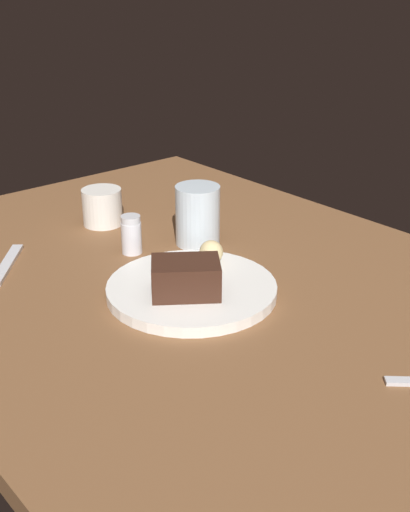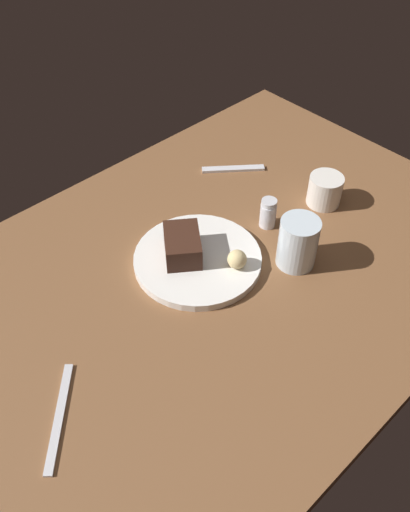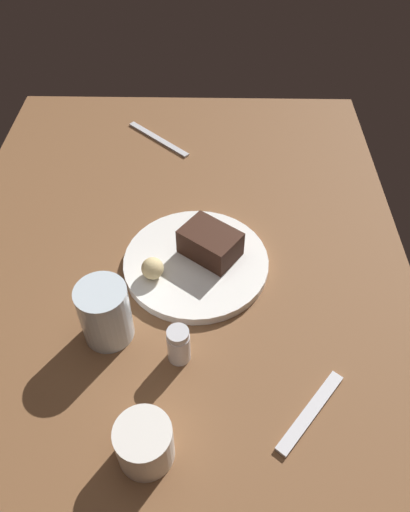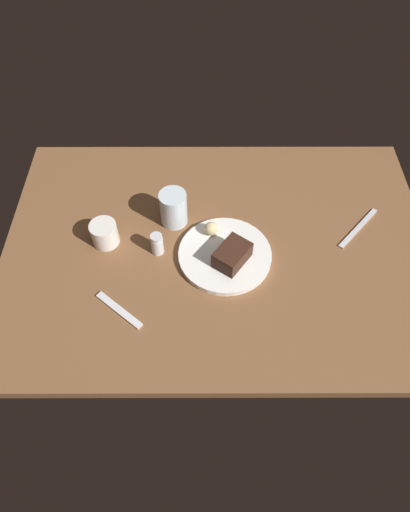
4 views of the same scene
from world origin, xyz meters
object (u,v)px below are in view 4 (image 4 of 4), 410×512
(dessert_spoon, at_px, (119,310))
(water_glass, at_px, (173,208))
(dessert_plate, at_px, (225,255))
(chocolate_cake_slice, at_px, (232,255))
(bread_roll, at_px, (211,228))
(butter_knife, at_px, (358,228))
(coffee_cup, at_px, (105,234))
(salt_shaker, at_px, (157,244))

(dessert_spoon, bearing_deg, water_glass, 106.19)
(dessert_plate, bearing_deg, water_glass, -42.61)
(chocolate_cake_slice, relative_size, dessert_spoon, 0.65)
(chocolate_cake_slice, distance_m, bread_roll, 0.11)
(dessert_plate, distance_m, chocolate_cake_slice, 0.05)
(butter_knife, bearing_deg, bread_roll, 136.41)
(dessert_plate, bearing_deg, chocolate_cake_slice, 125.00)
(bread_roll, bearing_deg, dessert_plate, 117.87)
(dessert_plate, relative_size, coffee_cup, 3.42)
(chocolate_cake_slice, relative_size, butter_knife, 0.52)
(bread_roll, distance_m, water_glass, 0.12)
(water_glass, distance_m, dessert_spoon, 0.33)
(salt_shaker, bearing_deg, bread_roll, -160.51)
(chocolate_cake_slice, bearing_deg, dessert_plate, -55.00)
(coffee_cup, xyz_separation_m, butter_knife, (-0.72, -0.05, -0.03))
(bread_roll, xyz_separation_m, water_glass, (0.11, -0.06, 0.02))
(dessert_plate, xyz_separation_m, chocolate_cake_slice, (-0.02, 0.02, 0.03))
(water_glass, bearing_deg, salt_shaker, 69.93)
(coffee_cup, bearing_deg, dessert_spoon, 105.11)
(dessert_plate, relative_size, water_glass, 2.42)
(salt_shaker, distance_m, butter_knife, 0.58)
(chocolate_cake_slice, height_order, water_glass, water_glass)
(butter_knife, bearing_deg, dessert_plate, 147.04)
(bread_roll, bearing_deg, coffee_cup, 3.27)
(dessert_plate, height_order, butter_knife, dessert_plate)
(bread_roll, bearing_deg, dessert_spoon, 45.74)
(salt_shaker, height_order, coffee_cup, coffee_cup)
(bread_roll, bearing_deg, chocolate_cake_slice, 119.80)
(coffee_cup, bearing_deg, bread_roll, -176.73)
(chocolate_cake_slice, distance_m, coffee_cup, 0.36)
(chocolate_cake_slice, xyz_separation_m, coffee_cup, (0.35, -0.08, -0.01))
(bread_roll, height_order, coffee_cup, coffee_cup)
(bread_roll, relative_size, dessert_spoon, 0.25)
(bread_roll, xyz_separation_m, butter_knife, (-0.43, -0.03, -0.03))
(butter_knife, bearing_deg, water_glass, 129.12)
(coffee_cup, bearing_deg, salt_shaker, 166.56)
(dessert_plate, height_order, coffee_cup, coffee_cup)
(chocolate_cake_slice, xyz_separation_m, salt_shaker, (0.20, -0.04, -0.01))
(salt_shaker, relative_size, coffee_cup, 0.90)
(chocolate_cake_slice, height_order, dessert_spoon, chocolate_cake_slice)
(dessert_plate, height_order, bread_roll, bread_roll)
(coffee_cup, distance_m, butter_knife, 0.72)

